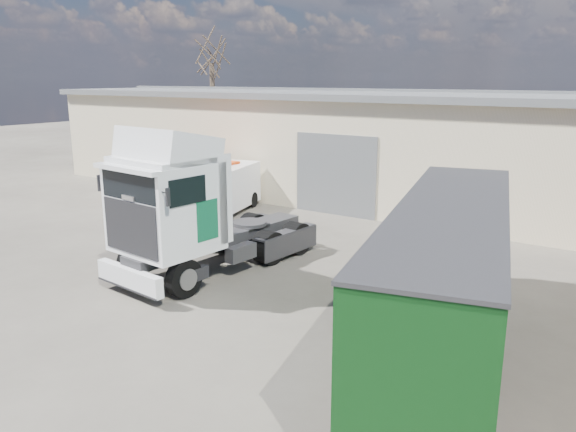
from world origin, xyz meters
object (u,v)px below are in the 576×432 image
Objects in this scene: bare_tree at (211,50)px; panel_van at (215,191)px; box_trailer at (449,265)px; tractor_unit at (190,215)px; orange_skip at (200,187)px.

bare_tree reaches higher than panel_van.
box_trailer is 14.71m from panel_van.
box_trailer is (24.52, -20.14, -5.82)m from bare_tree.
bare_tree is at bearing 127.21° from box_trailer.
tractor_unit is at bearing 162.58° from box_trailer.
box_trailer reaches higher than orange_skip.
box_trailer is 2.98× the size of orange_skip.
panel_van is at bearing -25.41° from orange_skip.
panel_van is 1.55× the size of orange_skip.
box_trailer reaches higher than panel_van.
bare_tree is 0.91× the size of box_trailer.
tractor_unit is 0.69× the size of box_trailer.
bare_tree is 18.81m from panel_van.
panel_van is at bearing 138.00° from box_trailer.
tractor_unit is (16.33, -19.56, -5.94)m from bare_tree.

